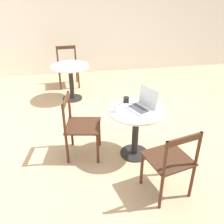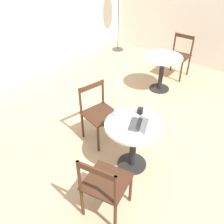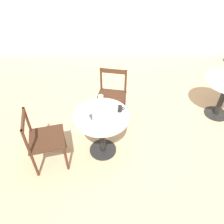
{
  "view_description": "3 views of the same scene",
  "coord_description": "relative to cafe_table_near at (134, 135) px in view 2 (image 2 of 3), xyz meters",
  "views": [
    {
      "loc": [
        -3.18,
        0.88,
        2.22
      ],
      "look_at": [
        -0.33,
        0.36,
        0.66
      ],
      "focal_mm": 40.0,
      "sensor_mm": 36.0,
      "label": 1
    },
    {
      "loc": [
        -2.43,
        -1.28,
        2.64
      ],
      "look_at": [
        -0.39,
        0.44,
        0.7
      ],
      "focal_mm": 40.0,
      "sensor_mm": 36.0,
      "label": 2
    },
    {
      "loc": [
        -0.31,
        -2.07,
        2.62
      ],
      "look_at": [
        -0.28,
        0.28,
        0.57
      ],
      "focal_mm": 35.0,
      "sensor_mm": 36.0,
      "label": 3
    }
  ],
  "objects": [
    {
      "name": "ground_plane",
      "position": [
        0.42,
        -0.05,
        -0.54
      ],
      "size": [
        16.0,
        16.0,
        0.0
      ],
      "primitive_type": "plane",
      "color": "tan"
    },
    {
      "name": "wall_back",
      "position": [
        0.42,
        3.18,
        0.81
      ],
      "size": [
        9.4,
        0.06,
        2.7
      ],
      "color": "white",
      "rests_on": "ground_plane"
    },
    {
      "name": "cafe_table_near",
      "position": [
        0.0,
        0.0,
        0.0
      ],
      "size": [
        0.74,
        0.74,
        0.71
      ],
      "color": "black",
      "rests_on": "ground_plane"
    },
    {
      "name": "cafe_table_mid",
      "position": [
        2.02,
        0.79,
        0.0
      ],
      "size": [
        0.74,
        0.74,
        0.71
      ],
      "color": "black",
      "rests_on": "ground_plane"
    },
    {
      "name": "chair_near_left",
      "position": [
        -0.77,
        -0.19,
        -0.08
      ],
      "size": [
        0.55,
        0.55,
        0.87
      ],
      "color": "#472819",
      "rests_on": "ground_plane"
    },
    {
      "name": "chair_near_back",
      "position": [
        0.14,
        0.74,
        -0.08
      ],
      "size": [
        0.53,
        0.53,
        0.87
      ],
      "color": "#472819",
      "rests_on": "ground_plane"
    },
    {
      "name": "chair_mid_right",
      "position": [
        2.8,
        0.84,
        -0.08
      ],
      "size": [
        0.48,
        0.48,
        0.87
      ],
      "color": "#472819",
      "rests_on": "ground_plane"
    },
    {
      "name": "laptop",
      "position": [
        0.01,
        -0.08,
        0.23
      ],
      "size": [
        0.42,
        0.39,
        0.27
      ],
      "color": "#B7B7BC",
      "rests_on": "cafe_table_near"
    },
    {
      "name": "mouse",
      "position": [
        0.2,
        0.2,
        0.19
      ],
      "size": [
        0.06,
        0.1,
        0.03
      ],
      "color": "#B7B7BC",
      "rests_on": "cafe_table_near"
    },
    {
      "name": "mug",
      "position": [
        0.24,
        0.08,
        0.21
      ],
      "size": [
        0.11,
        0.08,
        0.08
      ],
      "color": "black",
      "rests_on": "cafe_table_near"
    },
    {
      "name": "drinking_glass",
      "position": [
        -0.01,
        0.27,
        0.23
      ],
      "size": [
        0.07,
        0.07,
        0.11
      ],
      "color": "silver",
      "rests_on": "cafe_table_near"
    }
  ]
}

